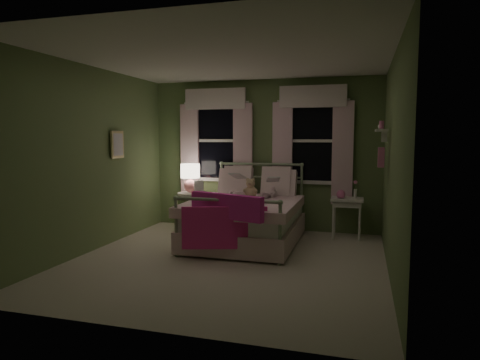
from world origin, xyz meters
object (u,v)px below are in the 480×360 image
(bed, at_px, (246,218))
(teddy_bear, at_px, (251,189))
(child_right, at_px, (270,181))
(child_left, at_px, (237,177))
(nightstand_left, at_px, (191,206))
(table_lamp, at_px, (190,175))
(nightstand_right, at_px, (347,204))

(bed, bearing_deg, teddy_bear, 90.00)
(child_right, relative_size, teddy_bear, 2.14)
(child_left, relative_size, child_right, 1.18)
(nightstand_left, bearing_deg, table_lamp, 0.00)
(child_right, relative_size, table_lamp, 1.39)
(child_left, relative_size, nightstand_right, 1.26)
(teddy_bear, bearing_deg, table_lamp, 162.69)
(child_right, bearing_deg, table_lamp, 1.88)
(teddy_bear, bearing_deg, bed, -90.00)
(child_left, distance_m, child_right, 0.56)
(bed, distance_m, teddy_bear, 0.49)
(teddy_bear, xyz_separation_m, nightstand_right, (1.47, 0.44, -0.24))
(child_right, bearing_deg, nightstand_left, 1.88)
(teddy_bear, relative_size, nightstand_left, 0.49)
(bed, relative_size, child_right, 2.97)
(child_left, distance_m, nightstand_right, 1.82)
(child_right, bearing_deg, child_left, 10.03)
(bed, relative_size, child_left, 2.52)
(bed, height_order, child_left, child_left)
(teddy_bear, distance_m, table_lamp, 1.24)
(nightstand_right, bearing_deg, table_lamp, -178.33)
(teddy_bear, height_order, nightstand_left, teddy_bear)
(bed, bearing_deg, child_left, 123.60)
(teddy_bear, relative_size, table_lamp, 0.65)
(teddy_bear, height_order, table_lamp, table_lamp)
(child_right, distance_m, table_lamp, 1.47)
(child_left, height_order, teddy_bear, child_left)
(teddy_bear, distance_m, nightstand_right, 1.55)
(child_left, distance_m, table_lamp, 0.92)
(bed, xyz_separation_m, child_left, (-0.28, 0.42, 0.59))
(nightstand_right, bearing_deg, child_right, -166.47)
(bed, height_order, nightstand_left, bed)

